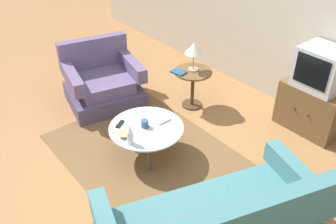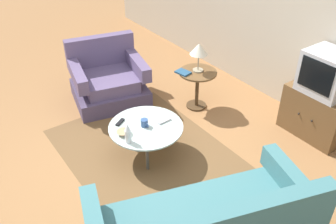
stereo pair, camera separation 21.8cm
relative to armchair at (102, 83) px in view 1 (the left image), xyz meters
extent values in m
plane|color=olive|center=(1.53, -0.36, -0.29)|extent=(16.00, 16.00, 0.00)
cube|color=#BCB29E|center=(1.53, 2.04, 1.06)|extent=(9.00, 0.12, 2.70)
cube|color=brown|center=(1.39, -0.24, -0.29)|extent=(2.33, 1.73, 0.00)
cube|color=#4B3E5C|center=(0.05, -0.01, -0.17)|extent=(1.10, 1.17, 0.24)
cube|color=#5B4C70|center=(0.05, -0.01, 0.04)|extent=(0.90, 0.87, 0.18)
cube|color=#5B4C70|center=(-0.31, 0.07, 0.35)|extent=(0.36, 1.00, 0.44)
cube|color=#5B4C70|center=(-0.04, -0.43, 0.23)|extent=(0.90, 0.34, 0.20)
cube|color=#5B4C70|center=(0.15, 0.40, 0.23)|extent=(0.90, 0.34, 0.20)
cube|color=#3D7075|center=(2.75, -0.55, 0.04)|extent=(1.18, 1.76, 0.18)
cube|color=#3D7075|center=(3.01, 0.28, 0.23)|extent=(0.86, 0.39, 0.21)
cylinder|color=#B2C6C1|center=(1.39, -0.24, 0.11)|extent=(0.86, 0.86, 0.02)
cylinder|color=#4C4742|center=(1.38, 0.03, -0.10)|extent=(0.04, 0.04, 0.39)
cylinder|color=#4C4742|center=(1.15, -0.35, -0.10)|extent=(0.04, 0.04, 0.39)
cylinder|color=#4C4742|center=(1.62, -0.37, -0.10)|extent=(0.04, 0.04, 0.39)
cylinder|color=brown|center=(0.92, 0.91, 0.25)|extent=(0.52, 0.52, 0.02)
cylinder|color=#47311C|center=(0.92, 0.91, -0.02)|extent=(0.05, 0.05, 0.53)
cylinder|color=#47311C|center=(0.92, 0.91, -0.28)|extent=(0.29, 0.29, 0.02)
cube|color=brown|center=(2.28, 1.72, 0.02)|extent=(0.79, 0.45, 0.62)
sphere|color=black|center=(2.19, 1.48, 0.05)|extent=(0.02, 0.02, 0.02)
sphere|color=black|center=(2.38, 1.48, 0.05)|extent=(0.02, 0.02, 0.02)
cube|color=#B7B7BC|center=(2.28, 1.72, 0.58)|extent=(0.53, 0.46, 0.51)
cube|color=black|center=(2.28, 1.49, 0.61)|extent=(0.42, 0.01, 0.37)
cylinder|color=#9E937A|center=(0.90, 0.92, 0.28)|extent=(0.14, 0.14, 0.02)
cylinder|color=#9E937A|center=(0.90, 0.92, 0.40)|extent=(0.02, 0.02, 0.23)
cone|color=beige|center=(0.90, 0.92, 0.59)|extent=(0.24, 0.24, 0.15)
cylinder|color=white|center=(1.52, -0.54, 0.19)|extent=(0.07, 0.07, 0.16)
cone|color=white|center=(1.52, -0.54, 0.31)|extent=(0.06, 0.06, 0.08)
cylinder|color=#335184|center=(1.37, -0.25, 0.16)|extent=(0.09, 0.09, 0.09)
torus|color=#335184|center=(1.43, -0.25, 0.16)|extent=(0.06, 0.01, 0.06)
cone|color=tan|center=(1.37, -0.52, 0.13)|extent=(0.16, 0.16, 0.04)
cube|color=black|center=(1.16, -0.44, 0.12)|extent=(0.11, 0.15, 0.02)
cube|color=#B2B2B7|center=(1.44, -0.01, 0.12)|extent=(0.05, 0.17, 0.02)
cube|color=navy|center=(0.83, 0.72, 0.28)|extent=(0.22, 0.18, 0.02)
camera|label=1|loc=(4.14, -2.16, 2.56)|focal=38.93mm
camera|label=2|loc=(4.27, -1.99, 2.56)|focal=38.93mm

